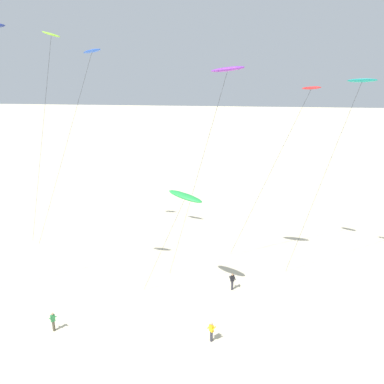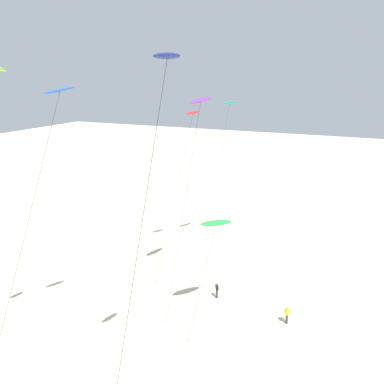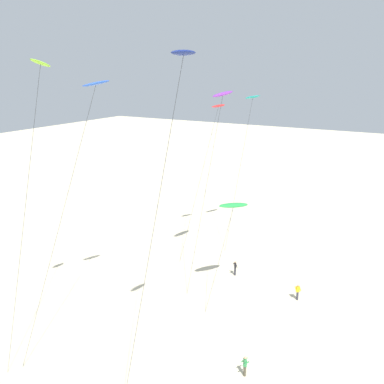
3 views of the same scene
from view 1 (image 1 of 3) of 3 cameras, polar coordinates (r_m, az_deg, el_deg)
ground_plane at (r=32.44m, az=-6.12°, el=-23.65°), size 260.00×260.00×0.00m
kite_blue at (r=43.94m, az=-13.07°, el=16.86°), size 9.41×2.57×21.35m
kite_teal at (r=40.23m, az=21.13°, el=13.02°), size 6.13×1.89×19.12m
kite_lime at (r=46.37m, az=-17.95°, el=18.10°), size 5.97×1.38×22.83m
kite_green at (r=36.53m, az=-0.90°, el=-0.61°), size 5.68×2.47×10.03m
kite_purple at (r=37.23m, az=4.59°, el=15.45°), size 6.75×1.92×20.13m
kite_red at (r=42.35m, az=15.00°, el=12.39°), size 7.75×2.16×18.11m
kite_flyer_nearest at (r=35.21m, az=2.55°, el=-17.66°), size 0.72×0.73×1.67m
kite_flyer_middle at (r=41.46m, az=5.27°, el=-11.47°), size 0.71×0.69×1.67m
kite_flyer_furthest at (r=37.86m, az=-17.64°, el=-15.72°), size 0.73×0.72×1.67m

